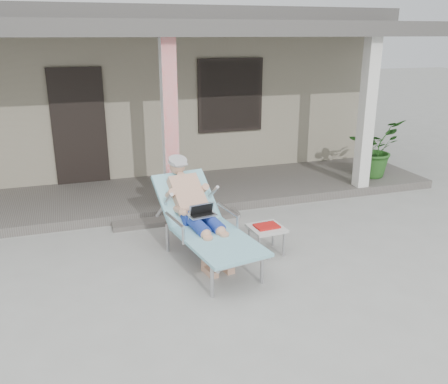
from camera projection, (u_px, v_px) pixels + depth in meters
name	position (u px, v px, depth m)	size (l,w,h in m)	color
ground	(211.00, 276.00, 5.78)	(60.00, 60.00, 0.00)	#9E9E99
house	(131.00, 85.00, 11.10)	(10.40, 5.40, 3.30)	#9D957C
porch_deck	(163.00, 195.00, 8.46)	(10.00, 2.00, 0.15)	#605B56
porch_overhang	(157.00, 35.00, 7.55)	(10.00, 2.30, 2.85)	silver
porch_step	(177.00, 219.00, 7.43)	(2.00, 0.30, 0.07)	#605B56
lounger	(200.00, 199.00, 6.03)	(1.08, 2.07, 1.31)	#B7B7BC
side_table	(267.00, 229.00, 6.29)	(0.47, 0.47, 0.40)	beige
potted_palm	(374.00, 148.00, 9.16)	(1.00, 0.87, 1.11)	#26591E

